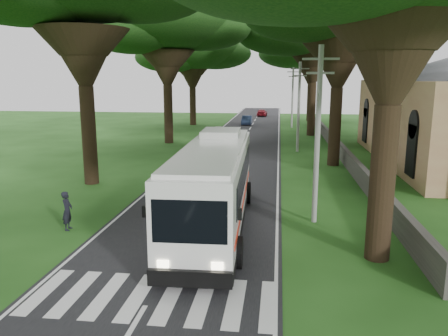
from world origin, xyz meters
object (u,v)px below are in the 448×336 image
(pole_mid, at_px, (299,106))
(pedestrian, at_px, (67,211))
(coach_bus, at_px, (214,184))
(pole_near, at_px, (318,133))
(distant_car_b, at_px, (247,120))
(distant_car_c, at_px, (262,113))
(pole_far, at_px, (292,96))
(distant_car_a, at_px, (219,131))

(pole_mid, bearing_deg, pedestrian, -115.88)
(pole_mid, height_order, coach_bus, pole_mid)
(pole_near, bearing_deg, distant_car_b, 98.36)
(distant_car_c, bearing_deg, distant_car_b, 86.06)
(pole_far, xyz_separation_m, distant_car_a, (-8.50, -10.76, -3.52))
(pole_near, relative_size, pole_far, 1.00)
(pedestrian, bearing_deg, pole_far, -21.29)
(distant_car_c, height_order, pedestrian, pedestrian)
(distant_car_a, bearing_deg, pole_mid, 131.25)
(distant_car_b, distance_m, pedestrian, 45.55)
(distant_car_b, bearing_deg, pedestrian, -95.67)
(distant_car_c, bearing_deg, pole_near, 96.99)
(pole_near, relative_size, distant_car_b, 2.06)
(pole_near, height_order, pedestrian, pole_near)
(distant_car_a, xyz_separation_m, pedestrian, (-2.38, -31.68, 0.21))
(distant_car_a, bearing_deg, pole_near, 104.84)
(pole_mid, xyz_separation_m, distant_car_b, (-6.30, 22.88, -3.51))
(pole_far, bearing_deg, distant_car_a, -128.30)
(distant_car_a, height_order, pedestrian, pedestrian)
(coach_bus, distance_m, pedestrian, 6.57)
(distant_car_a, bearing_deg, distant_car_b, -100.53)
(pole_near, relative_size, distant_car_c, 1.98)
(pole_mid, distance_m, distant_car_c, 37.95)
(distant_car_b, bearing_deg, pole_far, -24.46)
(distant_car_b, height_order, pedestrian, pedestrian)
(pole_mid, height_order, pole_far, same)
(pole_near, xyz_separation_m, coach_bus, (-4.52, -1.27, -2.17))
(distant_car_a, xyz_separation_m, distant_car_c, (3.80, 28.25, -0.04))
(coach_bus, bearing_deg, pole_near, 13.93)
(pole_near, xyz_separation_m, distant_car_c, (-4.70, 57.48, -3.56))
(pole_near, bearing_deg, pedestrian, -167.36)
(pole_far, bearing_deg, coach_bus, -96.25)
(pole_far, relative_size, coach_bus, 0.63)
(coach_bus, bearing_deg, pole_mid, 76.28)
(coach_bus, xyz_separation_m, distant_car_b, (-1.78, 44.15, -1.34))
(pole_mid, xyz_separation_m, distant_car_c, (-4.70, 37.48, -3.56))
(pole_far, xyz_separation_m, distant_car_c, (-4.70, 17.48, -3.56))
(pole_far, xyz_separation_m, pedestrian, (-10.88, -42.44, -3.31))
(pole_near, distance_m, distant_car_b, 43.48)
(pole_mid, height_order, distant_car_a, pole_mid)
(pole_mid, xyz_separation_m, coach_bus, (-4.52, -21.27, -2.17))
(coach_bus, xyz_separation_m, distant_car_a, (-3.98, 30.50, -1.35))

